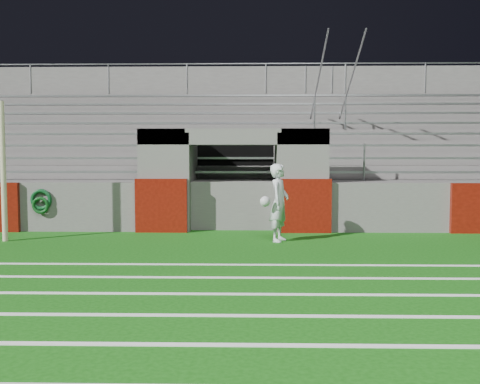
{
  "coord_description": "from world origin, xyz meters",
  "views": [
    {
      "loc": [
        0.46,
        -10.33,
        1.95
      ],
      "look_at": [
        0.2,
        1.8,
        1.1
      ],
      "focal_mm": 40.0,
      "sensor_mm": 36.0,
      "label": 1
    }
  ],
  "objects": [
    {
      "name": "field_post",
      "position": [
        -5.1,
        1.51,
        1.57
      ],
      "size": [
        0.12,
        0.12,
        3.14
      ],
      "primitive_type": "cylinder",
      "color": "beige",
      "rests_on": "ground"
    },
    {
      "name": "ground",
      "position": [
        0.0,
        0.0,
        0.0
      ],
      "size": [
        90.0,
        90.0,
        0.0
      ],
      "primitive_type": "plane",
      "color": "#104C0C",
      "rests_on": "ground"
    },
    {
      "name": "goalkeeper_with_ball",
      "position": [
        1.08,
        1.62,
        0.87
      ],
      "size": [
        0.74,
        0.78,
        1.75
      ],
      "color": "silver",
      "rests_on": "ground"
    },
    {
      "name": "hose_coil",
      "position": [
        -4.84,
        2.93,
        0.77
      ],
      "size": [
        0.55,
        0.14,
        0.63
      ],
      "color": "#0C3E1C",
      "rests_on": "ground"
    },
    {
      "name": "field_markings",
      "position": [
        0.0,
        -5.0,
        0.01
      ],
      "size": [
        28.0,
        8.09,
        0.01
      ],
      "color": "white",
      "rests_on": "ground"
    },
    {
      "name": "stadium_structure",
      "position": [
        0.0,
        7.97,
        1.49
      ],
      "size": [
        26.0,
        8.48,
        5.42
      ],
      "color": "#555351",
      "rests_on": "ground"
    }
  ]
}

